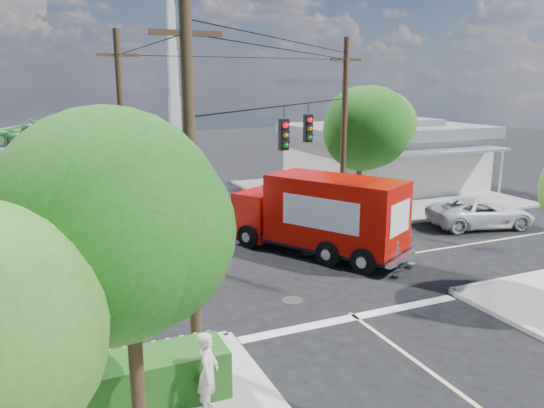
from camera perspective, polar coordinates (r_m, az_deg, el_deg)
ground at (r=20.10m, az=2.31°, el=-7.30°), size 120.00×120.00×0.00m
sidewalk_ne at (r=34.48m, az=10.69°, el=1.22°), size 14.12×14.12×0.14m
road_markings at (r=18.88m, az=4.29°, el=-8.69°), size 32.00×32.00×0.01m
building_ne at (r=35.91m, az=12.01°, el=5.26°), size 11.80×10.20×4.50m
radio_tower at (r=37.99m, az=-10.46°, el=10.77°), size 0.80×0.80×17.00m
tree_sw_front at (r=9.84m, az=-15.15°, el=-3.01°), size 3.88×3.78×6.03m
tree_ne_front at (r=28.40m, az=9.61°, el=8.36°), size 4.21×4.14×6.66m
tree_ne_back at (r=31.72m, az=11.35°, el=7.70°), size 3.77×3.66×5.82m
palm_nw_front at (r=24.52m, az=-21.93°, el=7.56°), size 3.01×3.08×5.59m
palm_nw_back at (r=26.06m, az=-26.41°, el=6.59°), size 3.01×3.08×5.19m
utility_poles at (r=19.85m, az=-3.75°, el=6.32°), size 12.00×10.68×9.00m
picket_fence at (r=12.96m, az=-19.23°, el=-16.80°), size 5.94×0.06×1.00m
hedge_sw at (r=12.26m, az=-19.88°, el=-18.65°), size 6.20×1.20×1.10m
vending_boxes at (r=28.17m, az=8.71°, el=-0.04°), size 1.90×0.50×1.10m
delivery_truck at (r=21.71m, az=5.19°, el=-1.19°), size 5.70×7.69×3.29m
parked_car at (r=27.91m, az=21.56°, el=-0.89°), size 5.53×3.47×1.42m
pedestrian at (r=11.69m, az=-6.90°, el=-17.56°), size 0.69×0.79×1.81m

